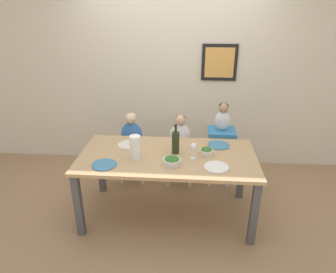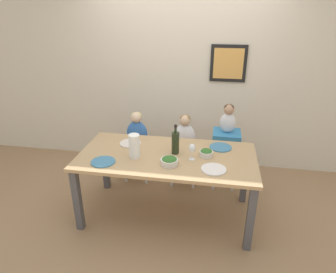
{
  "view_description": "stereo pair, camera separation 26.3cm",
  "coord_description": "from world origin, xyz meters",
  "px_view_note": "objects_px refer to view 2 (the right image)",
  "views": [
    {
      "loc": [
        0.22,
        -2.75,
        2.18
      ],
      "look_at": [
        0.0,
        0.07,
        0.93
      ],
      "focal_mm": 32.0,
      "sensor_mm": 36.0,
      "label": 1
    },
    {
      "loc": [
        0.48,
        -2.72,
        2.18
      ],
      "look_at": [
        0.0,
        0.07,
        0.93
      ],
      "focal_mm": 32.0,
      "sensor_mm": 36.0,
      "label": 2
    }
  ],
  "objects_px": {
    "dinner_plate_front_left": "(103,162)",
    "chair_far_left": "(138,151)",
    "dinner_plate_back_right": "(221,147)",
    "dinner_plate_front_right": "(214,169)",
    "chair_right_highchair": "(226,145)",
    "person_child_center": "(185,133)",
    "wine_bottle": "(175,142)",
    "salad_bowl_small": "(206,153)",
    "salad_bowl_large": "(169,161)",
    "wine_glass_near": "(192,149)",
    "person_child_left": "(137,130)",
    "paper_towel_roll": "(134,146)",
    "dinner_plate_back_left": "(130,143)",
    "person_baby_right": "(228,117)",
    "chair_far_center": "(184,155)"
  },
  "relations": [
    {
      "from": "chair_far_left",
      "to": "person_baby_right",
      "type": "height_order",
      "value": "person_baby_right"
    },
    {
      "from": "person_child_left",
      "to": "person_baby_right",
      "type": "height_order",
      "value": "person_baby_right"
    },
    {
      "from": "person_baby_right",
      "to": "salad_bowl_large",
      "type": "relative_size",
      "value": 2.02
    },
    {
      "from": "chair_right_highchair",
      "to": "dinner_plate_front_right",
      "type": "height_order",
      "value": "same"
    },
    {
      "from": "wine_glass_near",
      "to": "dinner_plate_front_left",
      "type": "height_order",
      "value": "wine_glass_near"
    },
    {
      "from": "chair_far_left",
      "to": "person_baby_right",
      "type": "relative_size",
      "value": 1.37
    },
    {
      "from": "person_baby_right",
      "to": "salad_bowl_large",
      "type": "distance_m",
      "value": 1.07
    },
    {
      "from": "chair_far_left",
      "to": "dinner_plate_front_left",
      "type": "relative_size",
      "value": 2.0
    },
    {
      "from": "chair_far_left",
      "to": "wine_glass_near",
      "type": "xyz_separation_m",
      "value": [
        0.78,
        -0.75,
        0.47
      ]
    },
    {
      "from": "chair_right_highchair",
      "to": "person_child_left",
      "type": "relative_size",
      "value": 1.63
    },
    {
      "from": "person_child_left",
      "to": "dinner_plate_front_left",
      "type": "bearing_deg",
      "value": -94.85
    },
    {
      "from": "person_child_center",
      "to": "wine_bottle",
      "type": "relative_size",
      "value": 1.46
    },
    {
      "from": "chair_far_left",
      "to": "dinner_plate_front_left",
      "type": "bearing_deg",
      "value": -94.85
    },
    {
      "from": "person_child_left",
      "to": "salad_bowl_large",
      "type": "distance_m",
      "value": 1.06
    },
    {
      "from": "salad_bowl_small",
      "to": "dinner_plate_back_right",
      "type": "xyz_separation_m",
      "value": [
        0.14,
        0.23,
        -0.03
      ]
    },
    {
      "from": "dinner_plate_front_left",
      "to": "dinner_plate_front_right",
      "type": "relative_size",
      "value": 1.0
    },
    {
      "from": "dinner_plate_back_right",
      "to": "dinner_plate_front_right",
      "type": "bearing_deg",
      "value": -96.73
    },
    {
      "from": "wine_bottle",
      "to": "salad_bowl_large",
      "type": "bearing_deg",
      "value": -94.85
    },
    {
      "from": "person_child_left",
      "to": "person_baby_right",
      "type": "xyz_separation_m",
      "value": [
        1.13,
        0.0,
        0.24
      ]
    },
    {
      "from": "wine_bottle",
      "to": "dinner_plate_back_left",
      "type": "distance_m",
      "value": 0.56
    },
    {
      "from": "salad_bowl_large",
      "to": "chair_far_left",
      "type": "bearing_deg",
      "value": 122.65
    },
    {
      "from": "person_child_center",
      "to": "wine_glass_near",
      "type": "xyz_separation_m",
      "value": [
        0.16,
        -0.75,
        0.16
      ]
    },
    {
      "from": "person_child_left",
      "to": "dinner_plate_back_left",
      "type": "relative_size",
      "value": 1.94
    },
    {
      "from": "salad_bowl_small",
      "to": "dinner_plate_front_left",
      "type": "relative_size",
      "value": 0.59
    },
    {
      "from": "person_child_center",
      "to": "dinner_plate_back_left",
      "type": "bearing_deg",
      "value": -138.02
    },
    {
      "from": "chair_far_center",
      "to": "salad_bowl_large",
      "type": "xyz_separation_m",
      "value": [
        -0.05,
        -0.89,
        0.39
      ]
    },
    {
      "from": "person_child_center",
      "to": "wine_bottle",
      "type": "distance_m",
      "value": 0.67
    },
    {
      "from": "wine_glass_near",
      "to": "chair_right_highchair",
      "type": "bearing_deg",
      "value": 64.68
    },
    {
      "from": "chair_right_highchair",
      "to": "salad_bowl_small",
      "type": "relative_size",
      "value": 5.35
    },
    {
      "from": "person_child_center",
      "to": "dinner_plate_front_right",
      "type": "xyz_separation_m",
      "value": [
        0.39,
        -0.92,
        0.05
      ]
    },
    {
      "from": "chair_far_center",
      "to": "person_child_center",
      "type": "relative_size",
      "value": 1.03
    },
    {
      "from": "chair_far_left",
      "to": "chair_right_highchair",
      "type": "xyz_separation_m",
      "value": [
        1.13,
        0.0,
        0.18
      ]
    },
    {
      "from": "dinner_plate_back_right",
      "to": "person_child_left",
      "type": "bearing_deg",
      "value": 157.82
    },
    {
      "from": "dinner_plate_back_left",
      "to": "wine_bottle",
      "type": "bearing_deg",
      "value": -15.1
    },
    {
      "from": "chair_far_left",
      "to": "wine_bottle",
      "type": "distance_m",
      "value": 1.0
    },
    {
      "from": "person_child_left",
      "to": "salad_bowl_large",
      "type": "xyz_separation_m",
      "value": [
        0.57,
        -0.89,
        0.08
      ]
    },
    {
      "from": "dinner_plate_back_left",
      "to": "person_child_left",
      "type": "bearing_deg",
      "value": 97.07
    },
    {
      "from": "dinner_plate_front_left",
      "to": "chair_far_left",
      "type": "bearing_deg",
      "value": 85.15
    },
    {
      "from": "person_baby_right",
      "to": "salad_bowl_small",
      "type": "xyz_separation_m",
      "value": [
        -0.22,
        -0.66,
        -0.16
      ]
    },
    {
      "from": "wine_glass_near",
      "to": "dinner_plate_front_right",
      "type": "distance_m",
      "value": 0.31
    },
    {
      "from": "person_baby_right",
      "to": "paper_towel_roll",
      "type": "height_order",
      "value": "person_baby_right"
    },
    {
      "from": "chair_far_left",
      "to": "dinner_plate_back_right",
      "type": "relative_size",
      "value": 2.0
    },
    {
      "from": "paper_towel_roll",
      "to": "chair_far_left",
      "type": "bearing_deg",
      "value": 103.97
    },
    {
      "from": "chair_far_left",
      "to": "dinner_plate_back_right",
      "type": "bearing_deg",
      "value": -22.14
    },
    {
      "from": "dinner_plate_back_left",
      "to": "chair_far_center",
      "type": "bearing_deg",
      "value": 41.94
    },
    {
      "from": "salad_bowl_large",
      "to": "dinner_plate_front_left",
      "type": "distance_m",
      "value": 0.66
    },
    {
      "from": "person_child_center",
      "to": "dinner_plate_front_left",
      "type": "distance_m",
      "value": 1.19
    },
    {
      "from": "person_child_left",
      "to": "wine_glass_near",
      "type": "xyz_separation_m",
      "value": [
        0.78,
        -0.75,
        0.16
      ]
    },
    {
      "from": "salad_bowl_large",
      "to": "salad_bowl_small",
      "type": "xyz_separation_m",
      "value": [
        0.34,
        0.24,
        0.0
      ]
    },
    {
      "from": "chair_far_left",
      "to": "salad_bowl_small",
      "type": "xyz_separation_m",
      "value": [
        0.92,
        -0.66,
        0.39
      ]
    }
  ]
}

